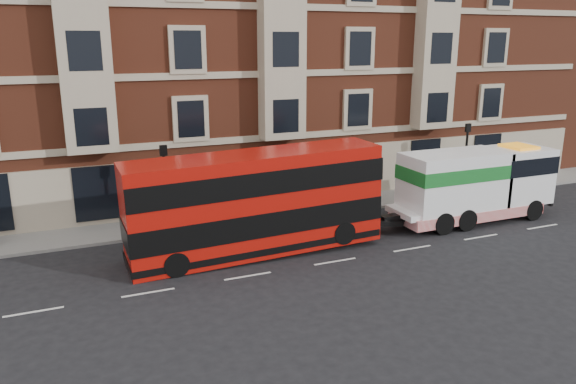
% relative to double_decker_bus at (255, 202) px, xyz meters
% --- Properties ---
extents(ground, '(120.00, 120.00, 0.00)m').
position_rel_double_decker_bus_xyz_m(ground, '(2.83, -2.24, -2.43)').
color(ground, black).
rests_on(ground, ground).
extents(sidewalk, '(90.00, 3.00, 0.15)m').
position_rel_double_decker_bus_xyz_m(sidewalk, '(2.83, 5.26, -2.36)').
color(sidewalk, slate).
rests_on(sidewalk, ground).
extents(victorian_terrace, '(45.00, 12.00, 20.40)m').
position_rel_double_decker_bus_xyz_m(victorian_terrace, '(3.33, 12.76, 7.64)').
color(victorian_terrace, brown).
rests_on(victorian_terrace, ground).
extents(lamp_post_west, '(0.35, 0.15, 4.35)m').
position_rel_double_decker_bus_xyz_m(lamp_post_west, '(-3.17, 3.96, 0.25)').
color(lamp_post_west, black).
rests_on(lamp_post_west, sidewalk).
extents(lamp_post_east, '(0.35, 0.15, 4.35)m').
position_rel_double_decker_bus_xyz_m(lamp_post_east, '(14.83, 3.96, 0.25)').
color(lamp_post_east, black).
rests_on(lamp_post_east, sidewalk).
extents(double_decker_bus, '(11.33, 2.60, 4.59)m').
position_rel_double_decker_bus_xyz_m(double_decker_bus, '(0.00, 0.00, 0.00)').
color(double_decker_bus, '#B9110A').
rests_on(double_decker_bus, ground).
extents(tow_truck, '(9.07, 2.68, 3.78)m').
position_rel_double_decker_bus_xyz_m(tow_truck, '(12.06, 0.00, -0.43)').
color(tow_truck, white).
rests_on(tow_truck, ground).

